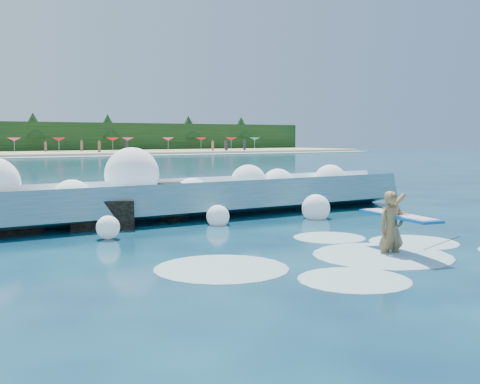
{
  "coord_description": "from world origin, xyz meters",
  "views": [
    {
      "loc": [
        -7.14,
        -11.23,
        2.66
      ],
      "look_at": [
        1.5,
        2.0,
        1.2
      ],
      "focal_mm": 45.0,
      "sensor_mm": 36.0,
      "label": 1
    }
  ],
  "objects": [
    {
      "name": "ground",
      "position": [
        0.0,
        0.0,
        0.0
      ],
      "size": [
        200.0,
        200.0,
        0.0
      ],
      "primitive_type": "plane",
      "color": "#07203C",
      "rests_on": "ground"
    },
    {
      "name": "breaking_wave",
      "position": [
        1.4,
        6.41,
        0.56
      ],
      "size": [
        18.53,
        2.86,
        1.6
      ],
      "color": "teal",
      "rests_on": "ground"
    },
    {
      "name": "rock_cluster",
      "position": [
        -1.32,
        6.4,
        0.44
      ],
      "size": [
        8.28,
        3.37,
        1.38
      ],
      "color": "black",
      "rests_on": "ground"
    },
    {
      "name": "surfer_with_board",
      "position": [
        2.99,
        -1.98,
        0.65
      ],
      "size": [
        1.15,
        2.93,
        1.75
      ],
      "color": "olive",
      "rests_on": "ground"
    },
    {
      "name": "wave_spray",
      "position": [
        1.06,
        6.27,
        1.07
      ],
      "size": [
        14.61,
        4.41,
        2.46
      ],
      "color": "white",
      "rests_on": "ground"
    },
    {
      "name": "surf_foam",
      "position": [
        2.04,
        -1.55,
        0.0
      ],
      "size": [
        8.8,
        5.83,
        0.16
      ],
      "color": "silver",
      "rests_on": "ground"
    },
    {
      "name": "beachgoers",
      "position": [
        9.97,
        73.57,
        1.05
      ],
      "size": [
        98.07,
        13.15,
        1.94
      ],
      "color": "#3F332D",
      "rests_on": "ground"
    }
  ]
}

